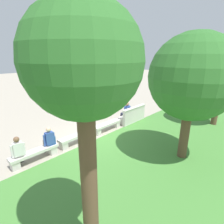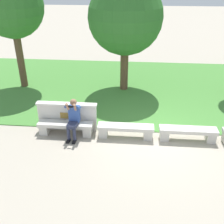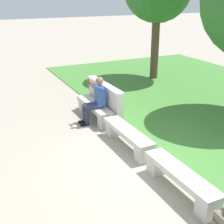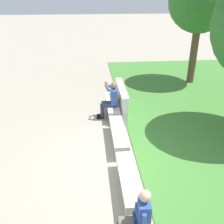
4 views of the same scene
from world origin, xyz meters
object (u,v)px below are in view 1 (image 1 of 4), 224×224
at_px(tree_far_back, 192,78).
at_px(bench_mid, 77,137).
at_px(person_photographer, 126,111).
at_px(bench_near, 107,126).
at_px(bench_far, 35,154).
at_px(tree_right_background, 84,69).
at_px(person_companion, 18,150).
at_px(bench_main, 130,117).
at_px(backpack, 51,140).
at_px(person_distant, 49,139).

bearing_deg(tree_far_back, bench_mid, -60.91).
bearing_deg(person_photographer, bench_mid, 1.19).
distance_m(bench_near, bench_far, 4.05).
distance_m(bench_far, tree_right_background, 5.47).
height_order(bench_mid, person_photographer, person_photographer).
bearing_deg(person_companion, bench_mid, 178.55).
relative_size(bench_main, person_photographer, 1.40).
xyz_separation_m(bench_near, backpack, (3.31, 0.01, 0.33)).
bearing_deg(person_distant, person_photographer, -179.87).
bearing_deg(tree_far_back, backpack, -48.89).
relative_size(bench_mid, tree_far_back, 0.38).
distance_m(person_photographer, backpack, 5.03).
xyz_separation_m(bench_main, tree_right_background, (6.66, 4.16, 3.51)).
distance_m(bench_main, backpack, 5.35).
distance_m(bench_near, person_companion, 4.61).
xyz_separation_m(person_photographer, person_companion, (6.31, 0.01, -0.06)).
distance_m(tree_right_background, tree_far_back, 4.93).
distance_m(bench_main, person_companion, 6.63).
xyz_separation_m(bench_far, tree_far_back, (-4.31, 4.11, 2.94)).
relative_size(person_companion, backpack, 2.94).
relative_size(bench_mid, person_photographer, 1.40).
relative_size(bench_near, person_companion, 1.47).
bearing_deg(bench_mid, person_photographer, -178.81).
bearing_deg(person_distant, person_companion, 0.05).
bearing_deg(person_distant, tree_far_back, 131.17).
xyz_separation_m(bench_main, bench_near, (2.03, 0.00, 0.00)).
bearing_deg(person_companion, person_photographer, -179.89).
bearing_deg(bench_near, tree_right_background, 41.88).
distance_m(bench_far, backpack, 0.81).
distance_m(person_distant, tree_far_back, 6.11).
height_order(bench_far, person_companion, person_companion).
bearing_deg(bench_main, bench_far, 0.00).
height_order(person_photographer, tree_right_background, tree_right_background).
height_order(bench_main, person_companion, person_companion).
bearing_deg(bench_mid, tree_far_back, 119.09).
bearing_deg(tree_right_background, person_photographer, -146.29).
relative_size(person_distant, backpack, 2.94).
xyz_separation_m(bench_mid, tree_far_back, (-2.28, 4.11, 2.94)).
bearing_deg(backpack, bench_near, -179.76).
distance_m(person_distant, person_companion, 1.20).
xyz_separation_m(bench_far, tree_right_background, (0.58, 4.16, 3.51)).
bearing_deg(bench_far, person_distant, -174.29).
bearing_deg(bench_far, bench_main, 180.00).
relative_size(bench_near, tree_far_back, 0.38).
height_order(bench_mid, tree_right_background, tree_right_background).
height_order(bench_main, bench_far, same).
bearing_deg(tree_right_background, backpack, -107.72).
distance_m(bench_mid, tree_far_back, 5.54).
height_order(person_photographer, backpack, person_photographer).
relative_size(bench_near, tree_right_background, 0.38).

